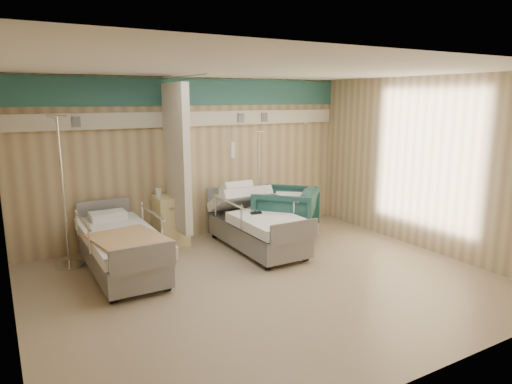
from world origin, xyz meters
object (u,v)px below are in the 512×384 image
iv_stand_right (259,212)px  iv_stand_left (67,237)px  bed_right (257,230)px  bed_left (122,253)px  visitor_armchair (286,215)px  bedside_cabinet (171,221)px

iv_stand_right → iv_stand_left: (-3.31, -0.09, 0.07)m
bed_right → iv_stand_right: 0.95m
bed_right → bed_left: bearing=180.0°
iv_stand_right → iv_stand_left: 3.31m
bed_right → visitor_armchair: size_ratio=2.09×
visitor_armchair → iv_stand_right: bearing=-121.0°
visitor_armchair → iv_stand_right: size_ratio=0.55×
bed_left → iv_stand_right: bearing=16.5°
bed_right → iv_stand_left: iv_stand_left is taller
bed_right → bed_left: (-2.20, 0.00, 0.00)m
bed_right → bedside_cabinet: bedside_cabinet is taller
bed_right → visitor_armchair: visitor_armchair is taller
bedside_cabinet → iv_stand_left: bearing=-173.4°
bed_left → bedside_cabinet: bedside_cabinet is taller
bed_left → iv_stand_left: iv_stand_left is taller
bedside_cabinet → iv_stand_left: iv_stand_left is taller
visitor_armchair → iv_stand_right: iv_stand_right is taller
bed_right → visitor_armchair: (0.65, 0.12, 0.15)m
visitor_armchair → iv_stand_left: (-3.47, 0.58, -0.02)m
bedside_cabinet → iv_stand_right: size_ratio=0.45×
bedside_cabinet → bed_right: bearing=-38.0°
bedside_cabinet → bed_left: bearing=-139.4°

